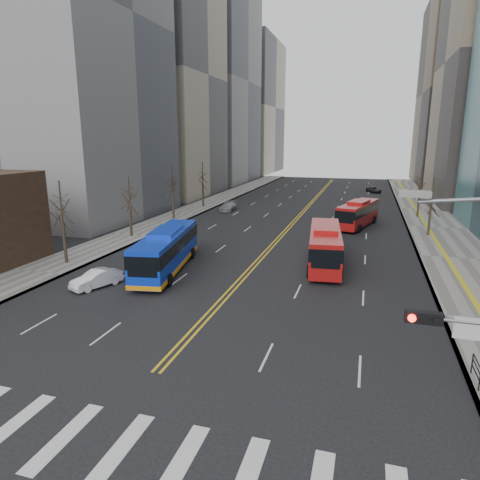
{
  "coord_description": "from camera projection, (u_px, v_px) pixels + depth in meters",
  "views": [
    {
      "loc": [
        9.07,
        -11.36,
        10.9
      ],
      "look_at": [
        1.04,
        15.57,
        4.15
      ],
      "focal_mm": 32.0,
      "sensor_mm": 36.0,
      "label": 1
    }
  ],
  "objects": [
    {
      "name": "car_dark_mid",
      "position": [
        359.0,
        211.0,
        61.01
      ],
      "size": [
        1.58,
        3.79,
        1.28
      ],
      "primitive_type": "imported",
      "rotation": [
        0.0,
        0.0,
        0.02
      ],
      "color": "black",
      "rests_on": "ground"
    },
    {
      "name": "sidewalk_right",
      "position": [
        436.0,
        228.0,
        52.7
      ],
      "size": [
        7.0,
        130.0,
        0.15
      ],
      "primitive_type": "cube",
      "color": "slate",
      "rests_on": "ground"
    },
    {
      "name": "office_towers",
      "position": [
        322.0,
        60.0,
        73.86
      ],
      "size": [
        83.0,
        134.0,
        58.0
      ],
      "color": "gray",
      "rests_on": "ground"
    },
    {
      "name": "sidewalk_left",
      "position": [
        182.0,
        214.0,
        62.15
      ],
      "size": [
        5.0,
        130.0,
        0.15
      ],
      "primitive_type": "cube",
      "color": "slate",
      "rests_on": "ground"
    },
    {
      "name": "crosswalk",
      "position": [
        92.0,
        443.0,
        15.65
      ],
      "size": [
        26.7,
        4.0,
        0.01
      ],
      "color": "silver",
      "rests_on": "ground"
    },
    {
      "name": "car_silver",
      "position": [
        228.0,
        207.0,
        65.08
      ],
      "size": [
        1.95,
        4.55,
        1.31
      ],
      "primitive_type": "imported",
      "rotation": [
        0.0,
        0.0,
        0.03
      ],
      "color": "#96969B",
      "rests_on": "ground"
    },
    {
      "name": "car_dark_far",
      "position": [
        374.0,
        190.0,
        86.76
      ],
      "size": [
        3.35,
        4.52,
        1.14
      ],
      "primitive_type": "imported",
      "rotation": [
        0.0,
        0.0,
        0.4
      ],
      "color": "black",
      "rests_on": "ground"
    },
    {
      "name": "red_bus_near",
      "position": [
        325.0,
        244.0,
        36.93
      ],
      "size": [
        3.74,
        11.24,
        3.5
      ],
      "color": "#AC1312",
      "rests_on": "ground"
    },
    {
      "name": "ground",
      "position": [
        92.0,
        443.0,
        15.65
      ],
      "size": [
        220.0,
        220.0,
        0.0
      ],
      "primitive_type": "plane",
      "color": "black"
    },
    {
      "name": "street_trees",
      "position": [
        219.0,
        192.0,
        48.7
      ],
      "size": [
        35.2,
        47.2,
        7.6
      ],
      "color": "#30251D",
      "rests_on": "ground"
    },
    {
      "name": "car_white",
      "position": [
        97.0,
        279.0,
        31.85
      ],
      "size": [
        2.78,
        4.12,
        1.29
      ],
      "primitive_type": "imported",
      "rotation": [
        0.0,
        0.0,
        -0.4
      ],
      "color": "white",
      "rests_on": "ground"
    },
    {
      "name": "blue_bus",
      "position": [
        167.0,
        249.0,
        35.58
      ],
      "size": [
        4.64,
        12.35,
        3.52
      ],
      "color": "#0D34D1",
      "rests_on": "ground"
    },
    {
      "name": "centerline",
      "position": [
        306.0,
        209.0,
        66.9
      ],
      "size": [
        0.55,
        100.0,
        0.01
      ],
      "color": "gold",
      "rests_on": "ground"
    },
    {
      "name": "red_bus_far",
      "position": [
        358.0,
        212.0,
        53.19
      ],
      "size": [
        5.01,
        10.63,
        3.31
      ],
      "color": "#AC1312",
      "rests_on": "ground"
    }
  ]
}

